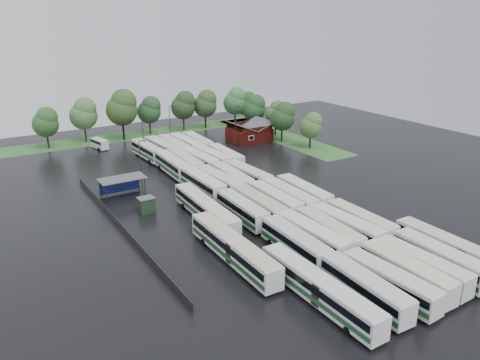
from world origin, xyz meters
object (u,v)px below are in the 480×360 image
artic_bus_west_a (319,288)px  minibus (99,143)px  brick_building (249,134)px  artic_bus_east (460,254)px

artic_bus_west_a → minibus: bearing=91.6°
brick_building → artic_bus_west_a: (-33.07, -65.67, 0.08)m
artic_bus_west_a → minibus: (-2.54, 78.98, -0.57)m
minibus → artic_bus_east: bearing=-86.1°
artic_bus_east → minibus: artic_bus_east is taller
brick_building → minibus: (-35.61, 13.32, -0.49)m
brick_building → artic_bus_east: bearing=-99.8°
artic_bus_west_a → artic_bus_east: size_ratio=0.98×
artic_bus_east → minibus: 85.89m
artic_bus_west_a → artic_bus_east: bearing=-9.9°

